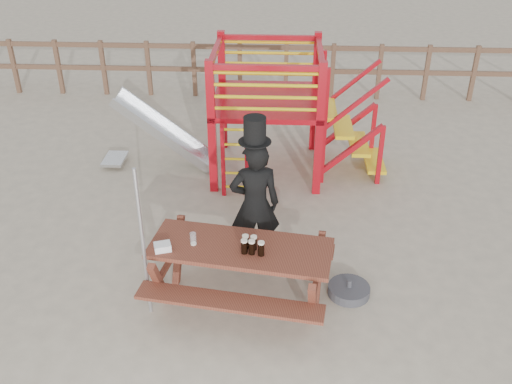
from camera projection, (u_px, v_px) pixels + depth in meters
name	position (u px, v px, depth m)	size (l,w,h in m)	color
ground	(239.00, 311.00, 6.57)	(60.00, 60.00, 0.00)	#B4A58C
back_fence	(263.00, 64.00, 12.26)	(15.09, 0.09, 1.20)	brown
playground_fort	(262.00, 109.00, 9.13)	(4.71, 1.84, 2.10)	#AA0B15
picnic_table	(241.00, 267.00, 6.48)	(2.22, 1.69, 0.79)	brown
man_with_hat	(255.00, 202.00, 6.95)	(0.68, 0.50, 2.01)	black
metal_pole	(143.00, 245.00, 6.11)	(0.04, 0.04, 1.86)	#B2B2B7
parasol_base	(349.00, 290.00, 6.81)	(0.50, 0.50, 0.21)	#3B3B40
paper_bag	(163.00, 247.00, 6.26)	(0.18, 0.14, 0.08)	white
stout_pints	(251.00, 245.00, 6.21)	(0.26, 0.19, 0.17)	black
empty_glasses	(193.00, 239.00, 6.34)	(0.07, 0.07, 0.15)	silver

